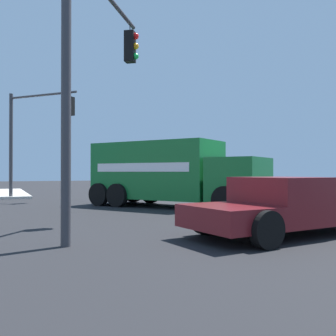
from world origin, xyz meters
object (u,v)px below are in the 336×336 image
delivery_truck (170,173)px  traffic_light_secondary (94,60)px  pickup_maroon (287,204)px  traffic_light_primary (31,127)px

delivery_truck → traffic_light_secondary: (-5.88, 4.72, 2.72)m
delivery_truck → traffic_light_secondary: size_ratio=1.22×
delivery_truck → pickup_maroon: bearing=176.2°
delivery_truck → traffic_light_primary: 9.02m
traffic_light_secondary → pickup_maroon: 5.75m
pickup_maroon → delivery_truck: bearing=-3.8°
delivery_truck → traffic_light_primary: (7.04, 5.06, 2.48)m
traffic_light_secondary → pickup_maroon: bearing=-113.8°
traffic_light_primary → delivery_truck: bearing=-144.3°
traffic_light_primary → traffic_light_secondary: traffic_light_secondary is taller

